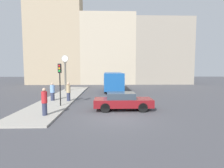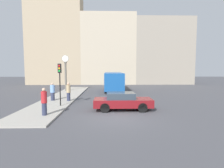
{
  "view_description": "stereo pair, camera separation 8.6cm",
  "coord_description": "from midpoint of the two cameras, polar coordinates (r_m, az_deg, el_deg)",
  "views": [
    {
      "loc": [
        -0.62,
        -11.13,
        3.14
      ],
      "look_at": [
        -0.16,
        5.29,
        1.72
      ],
      "focal_mm": 28.0,
      "sensor_mm": 36.0,
      "label": 1
    },
    {
      "loc": [
        -0.53,
        -11.14,
        3.14
      ],
      "look_at": [
        -0.16,
        5.29,
        1.72
      ],
      "focal_mm": 28.0,
      "sensor_mm": 36.0,
      "label": 2
    }
  ],
  "objects": [
    {
      "name": "pedestrian_blue_stripe",
      "position": [
        17.72,
        -18.7,
        -2.42
      ],
      "size": [
        0.43,
        0.43,
        1.7
      ],
      "color": "#2D334C",
      "rests_on": "sidewalk_corner"
    },
    {
      "name": "sidewalk_corner",
      "position": [
        20.03,
        -15.39,
        -4.1
      ],
      "size": [
        3.2,
        20.1,
        0.12
      ],
      "primitive_type": "cube",
      "color": "#A39E93",
      "rests_on": "ground_plane"
    },
    {
      "name": "bus_distant",
      "position": [
        24.87,
        0.61,
        1.13
      ],
      "size": [
        2.53,
        7.71,
        2.6
      ],
      "color": "#195199",
      "rests_on": "ground_plane"
    },
    {
      "name": "pedestrian_tan_coat",
      "position": [
        17.09,
        -13.89,
        -2.42
      ],
      "size": [
        0.39,
        0.39,
        1.76
      ],
      "color": "#2D334C",
      "rests_on": "sidewalk_corner"
    },
    {
      "name": "sedan_car",
      "position": [
        13.42,
        3.58,
        -5.56
      ],
      "size": [
        4.4,
        1.73,
        1.35
      ],
      "color": "maroon",
      "rests_on": "ground_plane"
    },
    {
      "name": "pedestrian_red_top",
      "position": [
        12.26,
        -21.09,
        -5.37
      ],
      "size": [
        0.37,
        0.37,
        1.8
      ],
      "color": "#2D334C",
      "rests_on": "sidewalk_corner"
    },
    {
      "name": "street_clock",
      "position": [
        25.04,
        -14.82,
        3.74
      ],
      "size": [
        0.94,
        0.34,
        4.92
      ],
      "color": "#666056",
      "rests_on": "sidewalk_corner"
    },
    {
      "name": "ground_plane",
      "position": [
        11.58,
        1.65,
        -10.81
      ],
      "size": [
        120.0,
        120.0,
        0.0
      ],
      "primitive_type": "plane",
      "color": "#47474C"
    },
    {
      "name": "traffic_light_near",
      "position": [
        14.85,
        -16.54,
        2.66
      ],
      "size": [
        0.26,
        0.24,
        3.46
      ],
      "color": "black",
      "rests_on": "sidewalk_corner"
    },
    {
      "name": "building_row",
      "position": [
        37.31,
        -2.11,
        11.97
      ],
      "size": [
        33.72,
        5.0,
        17.94
      ],
      "color": "tan",
      "rests_on": "ground_plane"
    }
  ]
}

